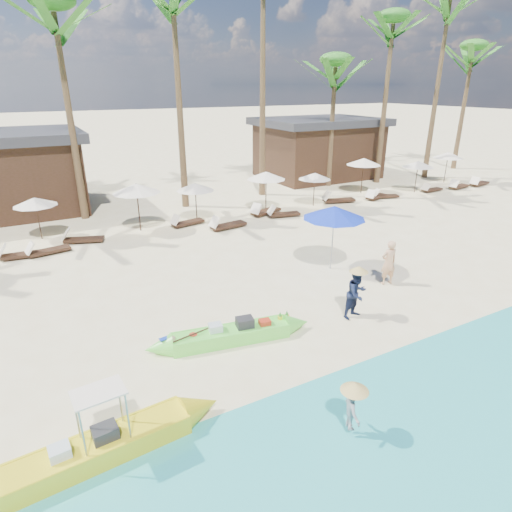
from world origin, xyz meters
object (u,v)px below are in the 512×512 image
yellow_canoe (95,450)px  blue_umbrella (334,212)px  green_canoe (231,334)px  tourist (389,263)px

yellow_canoe → blue_umbrella: (9.46, 5.15, 2.01)m
yellow_canoe → blue_umbrella: blue_umbrella is taller
green_canoe → blue_umbrella: blue_umbrella is taller
green_canoe → tourist: bearing=16.5°
yellow_canoe → blue_umbrella: bearing=24.2°
green_canoe → yellow_canoe: 4.65m
yellow_canoe → tourist: tourist is taller
tourist → yellow_canoe: bearing=26.8°
tourist → green_canoe: bearing=16.3°
blue_umbrella → yellow_canoe: bearing=-151.4°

